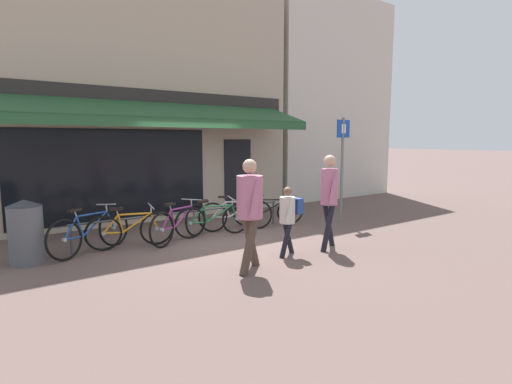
# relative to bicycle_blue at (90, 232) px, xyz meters

# --- Properties ---
(ground_plane) EXTENTS (160.00, 160.00, 0.00)m
(ground_plane) POSITION_rel_bicycle_blue_xyz_m (2.44, -0.73, -0.39)
(ground_plane) COLOR brown
(shop_front) EXTENTS (8.58, 4.52, 6.50)m
(shop_front) POSITION_rel_bicycle_blue_xyz_m (2.05, 3.57, 2.85)
(shop_front) COLOR tan
(shop_front) RESTS_ON ground_plane
(neighbour_building) EXTENTS (5.20, 4.00, 7.12)m
(neighbour_building) POSITION_rel_bicycle_blue_xyz_m (9.14, 4.09, 3.17)
(neighbour_building) COLOR beige
(neighbour_building) RESTS_ON ground_plane
(bike_rack_rail) EXTENTS (4.80, 0.04, 0.57)m
(bike_rack_rail) POSITION_rel_bicycle_blue_xyz_m (2.03, 0.06, 0.10)
(bike_rack_rail) COLOR #47494F
(bike_rack_rail) RESTS_ON ground_plane
(bicycle_blue) EXTENTS (1.70, 0.93, 0.88)m
(bicycle_blue) POSITION_rel_bicycle_blue_xyz_m (0.00, 0.00, 0.00)
(bicycle_blue) COLOR black
(bicycle_blue) RESTS_ON ground_plane
(bicycle_orange) EXTENTS (1.69, 0.53, 0.83)m
(bicycle_orange) POSITION_rel_bicycle_blue_xyz_m (0.72, -0.12, -0.02)
(bicycle_orange) COLOR black
(bicycle_orange) RESTS_ON ground_plane
(bicycle_purple) EXTENTS (1.63, 0.86, 0.85)m
(bicycle_purple) POSITION_rel_bicycle_blue_xyz_m (1.70, -0.22, -0.01)
(bicycle_purple) COLOR black
(bicycle_purple) RESTS_ON ground_plane
(bicycle_green) EXTENTS (1.75, 0.59, 0.85)m
(bicycle_green) POSITION_rel_bicycle_blue_xyz_m (2.50, -0.23, -0.02)
(bicycle_green) COLOR black
(bicycle_green) RESTS_ON ground_plane
(bicycle_silver) EXTENTS (1.74, 0.68, 0.84)m
(bicycle_silver) POSITION_rel_bicycle_blue_xyz_m (3.22, 0.00, -0.03)
(bicycle_silver) COLOR black
(bicycle_silver) RESTS_ON ground_plane
(bicycle_black) EXTENTS (1.64, 0.93, 0.83)m
(bicycle_black) POSITION_rel_bicycle_blue_xyz_m (4.13, -0.06, -0.03)
(bicycle_black) COLOR black
(bicycle_black) RESTS_ON ground_plane
(pedestrian_adult) EXTENTS (0.59, 0.57, 1.82)m
(pedestrian_adult) POSITION_rel_bicycle_blue_xyz_m (3.81, -2.38, 0.73)
(pedestrian_adult) COLOR black
(pedestrian_adult) RESTS_ON ground_plane
(pedestrian_child) EXTENTS (0.51, 0.44, 1.27)m
(pedestrian_child) POSITION_rel_bicycle_blue_xyz_m (2.89, -2.27, 0.39)
(pedestrian_child) COLOR black
(pedestrian_child) RESTS_ON ground_plane
(pedestrian_second_adult) EXTENTS (0.61, 0.74, 1.81)m
(pedestrian_second_adult) POSITION_rel_bicycle_blue_xyz_m (1.84, -2.56, 0.70)
(pedestrian_second_adult) COLOR #47382D
(pedestrian_second_adult) RESTS_ON ground_plane
(litter_bin) EXTENTS (0.56, 0.56, 1.10)m
(litter_bin) POSITION_rel_bicycle_blue_xyz_m (-1.04, -0.08, 0.16)
(litter_bin) COLOR #515459
(litter_bin) RESTS_ON ground_plane
(parking_sign) EXTENTS (0.44, 0.07, 2.65)m
(parking_sign) POSITION_rel_bicycle_blue_xyz_m (5.92, -0.77, 1.22)
(parking_sign) COLOR slate
(parking_sign) RESTS_ON ground_plane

